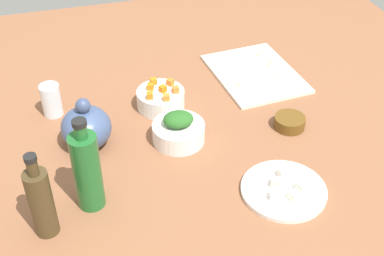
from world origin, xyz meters
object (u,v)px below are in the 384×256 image
Objects in this scene: bowl_greens at (179,133)px; bottle_0 at (87,170)px; bottle_1 at (41,201)px; teapot at (86,127)px; cutting_board at (255,74)px; bowl_carrots at (161,99)px; bowl_small_side at (290,122)px; plate_tofu at (284,190)px; drinking_glass_0 at (51,100)px.

bottle_0 reaches higher than bowl_greens.
teapot is at bearing -23.90° from bottle_1.
cutting_board is 2.32× the size of bowl_carrots.
bottle_1 reaches higher than bowl_carrots.
bowl_small_side is 55.48cm from teapot.
teapot reaches higher than plate_tofu.
bottle_1 reaches higher than bowl_small_side.
drinking_glass_0 is (38.70, 6.13, -5.65)cm from bottle_0.
bottle_1 is 44.88cm from drinking_glass_0.
bowl_carrots is 25.52cm from teapot.
bowl_greens is 0.58× the size of bottle_0.
bottle_0 reaches higher than cutting_board.
bowl_greens is at bearing 36.29° from plate_tofu.
bowl_small_side is 0.55× the size of teapot.
bowl_carrots is (16.62, 1.02, 0.08)cm from bowl_greens.
cutting_board is at bearing -70.02° from teapot.
teapot reaches higher than bowl_carrots.
bottle_0 is at bearing 123.82° from bowl_greens.
teapot is at bearing 77.70° from bowl_greens.
teapot is (31.24, 42.78, 5.10)cm from plate_tofu.
bowl_carrots is at bearing 25.29° from plate_tofu.
bottle_0 reaches higher than bottle_1.
bottle_0 reaches higher than bowl_carrots.
plate_tofu is at bearing 165.96° from cutting_board.
plate_tofu is 46.60cm from bottle_0.
cutting_board is at bearing -54.68° from bottle_1.
drinking_glass_0 reaches higher than plate_tofu.
teapot reaches higher than bowl_greens.
bottle_1 is at bearing 156.10° from teapot.
bottle_1 reaches higher than plate_tofu.
bowl_small_side is at bearing -75.88° from bottle_0.
bottle_1 is at bearing 106.58° from bowl_small_side.
bottle_1 is (-39.45, 35.00, 6.46)cm from bowl_carrots.
drinking_glass_0 is at bearing 25.93° from teapot.
plate_tofu is 47.29cm from bowl_carrots.
plate_tofu is at bearing -143.71° from bowl_greens.
bowl_greens is 1.47× the size of drinking_glass_0.
teapot is 1.62× the size of drinking_glass_0.
bowl_small_side is (23.26, -11.98, 1.07)cm from plate_tofu.
plate_tofu is 2.15× the size of drinking_glass_0.
cutting_board is 1.57× the size of plate_tofu.
bowl_greens is (26.09, 19.16, 2.01)cm from plate_tofu.
bowl_greens reaches higher than cutting_board.
bowl_carrots is at bearing -99.28° from drinking_glass_0.
bowl_carrots reaches higher than plate_tofu.
teapot is 22.81cm from bottle_0.
drinking_glass_0 is (-3.76, 63.65, 4.29)cm from cutting_board.
cutting_board is 1.48× the size of bottle_1.
teapot is (-20.23, 55.65, 5.20)cm from cutting_board.
cutting_board is at bearing -1.81° from bowl_small_side.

